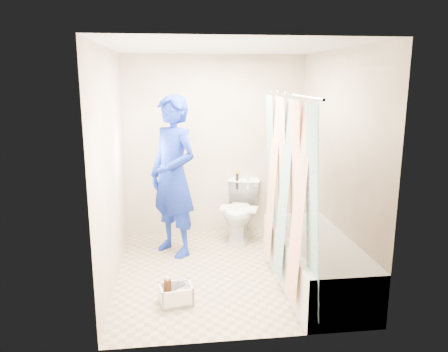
{
  "coord_description": "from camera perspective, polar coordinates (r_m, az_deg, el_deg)",
  "views": [
    {
      "loc": [
        -0.59,
        -4.46,
        2.11
      ],
      "look_at": [
        -0.01,
        0.27,
        1.03
      ],
      "focal_mm": 35.0,
      "sensor_mm": 36.0,
      "label": 1
    }
  ],
  "objects": [
    {
      "name": "tank_lid",
      "position": [
        5.65,
        1.95,
        -4.29
      ],
      "size": [
        0.51,
        0.35,
        0.04
      ],
      "primitive_type": "cube",
      "rotation": [
        0.0,
        0.0,
        -0.33
      ],
      "color": "white",
      "rests_on": "toilet"
    },
    {
      "name": "floor",
      "position": [
        4.97,
        0.47,
        -12.35
      ],
      "size": [
        2.6,
        2.6,
        0.0
      ],
      "primitive_type": "plane",
      "color": "tan",
      "rests_on": "ground"
    },
    {
      "name": "ceiling",
      "position": [
        4.51,
        0.53,
        16.48
      ],
      "size": [
        2.4,
        2.6,
        0.02
      ],
      "primitive_type": "cube",
      "color": "silver",
      "rests_on": "wall_back"
    },
    {
      "name": "shower_curtain",
      "position": [
        4.32,
        8.09,
        -1.95
      ],
      "size": [
        0.06,
        1.75,
        1.8
      ],
      "primitive_type": "cube",
      "color": "white",
      "rests_on": "curtain_rod"
    },
    {
      "name": "curtain_rod",
      "position": [
        4.19,
        8.49,
        10.46
      ],
      "size": [
        0.02,
        1.9,
        0.02
      ],
      "primitive_type": "cylinder",
      "rotation": [
        1.57,
        0.0,
        0.0
      ],
      "color": "silver",
      "rests_on": "wall_back"
    },
    {
      "name": "wall_back",
      "position": [
        5.86,
        -1.17,
        3.86
      ],
      "size": [
        2.4,
        0.02,
        2.4
      ],
      "primitive_type": "cube",
      "color": "beige",
      "rests_on": "ground"
    },
    {
      "name": "plumber",
      "position": [
        5.21,
        -6.64,
        -0.05
      ],
      "size": [
        0.8,
        0.83,
        1.92
      ],
      "primitive_type": "imported",
      "rotation": [
        0.0,
        0.0,
        -0.86
      ],
      "color": "#0F2C96",
      "rests_on": "ground"
    },
    {
      "name": "wall_front",
      "position": [
        3.34,
        3.41,
        -3.07
      ],
      "size": [
        2.4,
        0.02,
        2.4
      ],
      "primitive_type": "cube",
      "color": "beige",
      "rests_on": "ground"
    },
    {
      "name": "bathtub",
      "position": [
        4.66,
        11.78,
        -10.78
      ],
      "size": [
        0.7,
        1.75,
        0.5
      ],
      "color": "silver",
      "rests_on": "ground"
    },
    {
      "name": "cleaning_caddy",
      "position": [
        4.33,
        -6.15,
        -15.19
      ],
      "size": [
        0.34,
        0.29,
        0.23
      ],
      "rotation": [
        0.0,
        0.0,
        0.17
      ],
      "color": "white",
      "rests_on": "ground"
    },
    {
      "name": "wall_left",
      "position": [
        4.59,
        -14.53,
        0.94
      ],
      "size": [
        0.02,
        2.6,
        2.4
      ],
      "primitive_type": "cube",
      "color": "beige",
      "rests_on": "ground"
    },
    {
      "name": "wall_right",
      "position": [
        4.89,
        14.59,
        1.64
      ],
      "size": [
        0.02,
        2.6,
        2.4
      ],
      "primitive_type": "cube",
      "color": "beige",
      "rests_on": "ground"
    },
    {
      "name": "tank_internals",
      "position": [
        5.89,
        2.11,
        -0.47
      ],
      "size": [
        0.18,
        0.09,
        0.25
      ],
      "color": "black",
      "rests_on": "toilet"
    },
    {
      "name": "toilet",
      "position": [
        5.78,
        2.16,
        -4.57
      ],
      "size": [
        0.65,
        0.86,
        0.77
      ],
      "primitive_type": "imported",
      "rotation": [
        0.0,
        0.0,
        -0.33
      ],
      "color": "white",
      "rests_on": "ground"
    }
  ]
}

